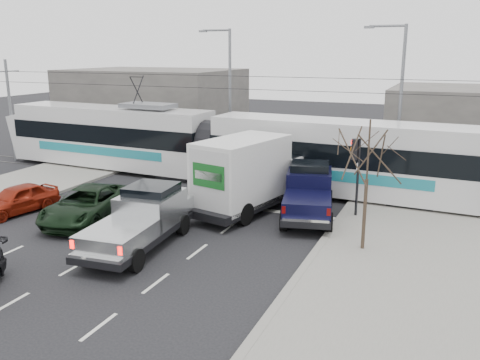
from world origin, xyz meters
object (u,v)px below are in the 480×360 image
at_px(navy_pickup, 309,192).
at_px(traffic_signal, 356,160).
at_px(bare_tree, 368,156).
at_px(street_lamp_near, 398,95).
at_px(green_car, 87,204).
at_px(box_truck, 249,175).
at_px(street_lamp_far, 228,87).
at_px(tram, 213,145).
at_px(red_car, 17,199).
at_px(silver_pickup, 143,218).

bearing_deg(navy_pickup, traffic_signal, 1.48).
distance_m(bare_tree, street_lamp_near, 11.58).
height_order(traffic_signal, navy_pickup, traffic_signal).
relative_size(bare_tree, street_lamp_near, 0.56).
relative_size(street_lamp_near, green_car, 1.65).
xyz_separation_m(street_lamp_near, box_truck, (-5.73, -8.29, -3.33)).
height_order(traffic_signal, street_lamp_far, street_lamp_far).
bearing_deg(tram, red_car, -119.44).
height_order(traffic_signal, silver_pickup, traffic_signal).
xyz_separation_m(bare_tree, green_car, (-12.29, -1.08, -3.03)).
bearing_deg(box_truck, red_car, -141.80).
distance_m(street_lamp_near, street_lamp_far, 11.67).
height_order(box_truck, red_car, box_truck).
bearing_deg(navy_pickup, tram, 134.97).
height_order(bare_tree, box_truck, bare_tree).
relative_size(traffic_signal, box_truck, 0.47).
xyz_separation_m(street_lamp_far, green_car, (-0.50, -14.58, -4.35)).
height_order(traffic_signal, box_truck, traffic_signal).
distance_m(navy_pickup, green_car, 10.23).
bearing_deg(bare_tree, traffic_signal, 105.76).
bearing_deg(street_lamp_far, navy_pickup, -49.23).
xyz_separation_m(tram, red_car, (-5.88, -9.35, -1.44)).
height_order(bare_tree, silver_pickup, bare_tree).
distance_m(tram, green_car, 9.26).
xyz_separation_m(traffic_signal, street_lamp_near, (0.84, 7.50, 2.37)).
bearing_deg(street_lamp_near, red_car, -140.55).
bearing_deg(tram, silver_pickup, -76.49).
bearing_deg(traffic_signal, red_car, -159.80).
bearing_deg(street_lamp_far, box_truck, -60.71).
bearing_deg(silver_pickup, red_car, 166.99).
relative_size(traffic_signal, green_car, 0.66).
height_order(navy_pickup, green_car, navy_pickup).
bearing_deg(silver_pickup, tram, 96.06).
distance_m(street_lamp_near, red_car, 20.95).
relative_size(tram, red_car, 7.33).
height_order(traffic_signal, red_car, traffic_signal).
height_order(box_truck, navy_pickup, box_truck).
xyz_separation_m(tram, green_car, (-2.07, -8.92, -1.37)).
bearing_deg(traffic_signal, green_car, -155.51).
height_order(tram, red_car, tram).
distance_m(street_lamp_far, red_car, 16.24).
bearing_deg(box_truck, street_lamp_near, 68.43).
height_order(traffic_signal, green_car, traffic_signal).
bearing_deg(bare_tree, street_lamp_near, 91.42).
bearing_deg(box_truck, traffic_signal, 22.20).
xyz_separation_m(street_lamp_far, silver_pickup, (3.57, -16.16, -3.98)).
distance_m(navy_pickup, red_car, 13.90).
distance_m(silver_pickup, navy_pickup, 7.96).
xyz_separation_m(traffic_signal, street_lamp_far, (-10.66, 9.50, 2.37)).
xyz_separation_m(silver_pickup, navy_pickup, (5.09, 6.13, 0.05)).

